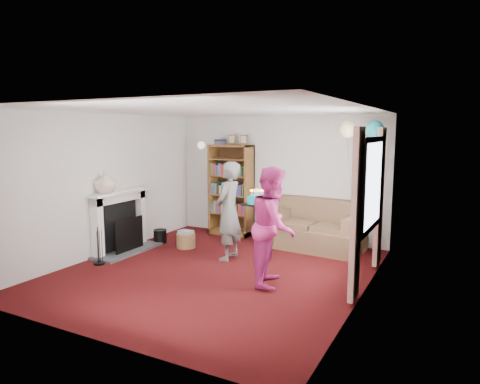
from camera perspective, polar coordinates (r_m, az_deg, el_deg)
The scene contains 16 objects.
ground at distance 6.86m, azimuth -3.28°, elevation -10.52°, with size 5.00×5.00×0.00m, color #320707.
wall_back at distance 8.79m, azimuth 5.06°, elevation 1.97°, with size 4.50×0.02×2.50m, color silver.
wall_left at distance 7.95m, azimuth -17.48°, elevation 0.96°, with size 0.02×5.00×2.50m, color silver.
wall_right at distance 5.75m, azimuth 16.35°, elevation -1.63°, with size 0.02×5.00×2.50m, color silver.
ceiling at distance 6.50m, azimuth -3.46°, elevation 10.88°, with size 4.50×5.00×0.01m, color white.
fireplace at distance 8.09m, azimuth -15.43°, elevation -4.14°, with size 0.55×1.80×1.12m.
window_bay at distance 6.35m, azimuth 16.91°, elevation -1.18°, with size 0.14×2.02×2.20m.
wall_sconce at distance 9.43m, azimuth -5.17°, elevation 6.23°, with size 0.16×0.23×0.16m.
bookcase at distance 9.06m, azimuth -1.12°, elevation 0.17°, with size 0.90×0.42×2.12m.
sofa at distance 8.21m, azimuth 10.15°, elevation -5.02°, with size 1.72×0.91×0.91m.
wicker_basket at distance 8.21m, azimuth -7.22°, elevation -6.34°, with size 0.36×0.36×0.33m.
person_striped at distance 7.26m, azimuth -1.53°, elevation -2.57°, with size 0.61×0.40×1.69m, color black.
person_magenta at distance 6.13m, azimuth 4.50°, elevation -4.52°, with size 0.83×0.64×1.70m, color #B1236A.
birthday_cake at distance 6.34m, azimuth 2.23°, elevation -1.11°, with size 0.35×0.35×0.22m.
balloons at distance 7.38m, azimuth 15.81°, elevation 8.05°, with size 0.74×0.31×1.70m.
mantel_vase at distance 7.74m, azimuth -17.55°, elevation 1.26°, with size 0.37×0.37×0.38m, color beige.
Camera 1 is at (3.34, -5.57, 2.20)m, focal length 32.00 mm.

